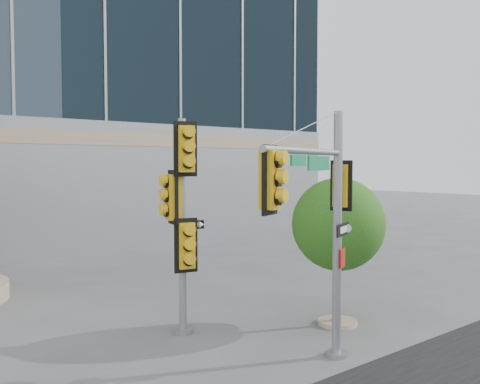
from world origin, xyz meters
TOP-DOWN VIEW (x-y plane):
  - ground at (0.00, 0.00)m, footprint 120.00×120.00m
  - main_signal_pole at (-0.97, -1.72)m, footprint 3.77×1.83m
  - secondary_signal_pole at (-1.83, 1.90)m, footprint 0.89×0.78m
  - street_tree at (1.70, 0.12)m, footprint 2.38×2.33m

SIDE VIEW (x-z plane):
  - ground at x=0.00m, z-range 0.00..0.00m
  - street_tree at x=1.70m, z-range 0.59..4.30m
  - secondary_signal_pole at x=-1.83m, z-range 0.45..5.56m
  - main_signal_pole at x=-0.97m, z-range 0.61..5.75m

